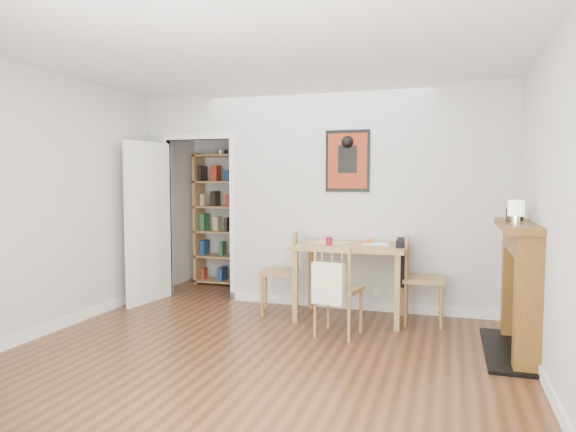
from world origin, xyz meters
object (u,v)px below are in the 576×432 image
(red_glass, at_px, (329,241))
(mantel_lamp, at_px, (516,210))
(chair_right, at_px, (422,279))
(fireplace, at_px, (521,284))
(dining_table, at_px, (351,253))
(notebook, at_px, (377,244))
(orange_fruit, at_px, (368,241))
(ceramic_jar_a, at_px, (511,215))
(chair_front, at_px, (338,290))
(bookshelf, at_px, (223,220))
(chair_left, at_px, (280,273))
(ceramic_jar_b, at_px, (519,215))

(red_glass, bearing_deg, mantel_lamp, -25.62)
(chair_right, bearing_deg, fireplace, -38.95)
(dining_table, bearing_deg, fireplace, -22.64)
(notebook, distance_m, mantel_lamp, 1.72)
(orange_fruit, xyz_separation_m, ceramic_jar_a, (1.36, -0.70, 0.36))
(ceramic_jar_a, bearing_deg, chair_front, -178.92)
(ceramic_jar_a, bearing_deg, mantel_lamp, -90.33)
(red_glass, relative_size, notebook, 0.34)
(chair_right, height_order, mantel_lamp, mantel_lamp)
(chair_right, distance_m, fireplace, 1.14)
(bookshelf, bearing_deg, chair_left, -45.31)
(red_glass, bearing_deg, orange_fruit, 26.91)
(fireplace, distance_m, notebook, 1.58)
(dining_table, height_order, chair_right, chair_right)
(chair_right, distance_m, notebook, 0.60)
(chair_left, bearing_deg, chair_right, 1.70)
(chair_right, height_order, ceramic_jar_a, ceramic_jar_a)
(chair_front, height_order, ceramic_jar_b, ceramic_jar_b)
(mantel_lamp, bearing_deg, notebook, 140.35)
(chair_right, xyz_separation_m, chair_front, (-0.76, -0.69, -0.03))
(notebook, bearing_deg, ceramic_jar_a, -29.08)
(fireplace, distance_m, red_glass, 1.95)
(dining_table, height_order, red_glass, red_glass)
(chair_left, height_order, orange_fruit, chair_left)
(bookshelf, xyz_separation_m, fireplace, (3.79, -2.01, -0.33))
(chair_left, distance_m, red_glass, 0.73)
(dining_table, distance_m, chair_left, 0.86)
(dining_table, distance_m, chair_right, 0.80)
(red_glass, xyz_separation_m, notebook, (0.48, 0.21, -0.04))
(mantel_lamp, bearing_deg, chair_right, 127.95)
(ceramic_jar_b, bearing_deg, chair_right, 152.24)
(chair_front, distance_m, red_glass, 0.70)
(ceramic_jar_b, bearing_deg, red_glass, 170.95)
(chair_front, distance_m, ceramic_jar_a, 1.73)
(bookshelf, bearing_deg, red_glass, -37.14)
(fireplace, xyz_separation_m, mantel_lamp, (-0.09, -0.30, 0.67))
(dining_table, height_order, bookshelf, bookshelf)
(chair_front, bearing_deg, chair_right, 42.33)
(chair_right, bearing_deg, bookshelf, 155.89)
(chair_right, height_order, chair_front, chair_right)
(chair_front, xyz_separation_m, red_glass, (-0.21, 0.53, 0.41))
(chair_right, relative_size, mantel_lamp, 4.56)
(chair_right, height_order, orange_fruit, chair_right)
(bookshelf, xyz_separation_m, mantel_lamp, (3.70, -2.31, 0.34))
(chair_left, bearing_deg, red_glass, -11.19)
(dining_table, distance_m, fireplace, 1.78)
(dining_table, distance_m, ceramic_jar_a, 1.74)
(chair_front, relative_size, mantel_lamp, 4.41)
(orange_fruit, xyz_separation_m, mantel_lamp, (1.36, -1.04, 0.43))
(chair_front, bearing_deg, bookshelf, 137.15)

